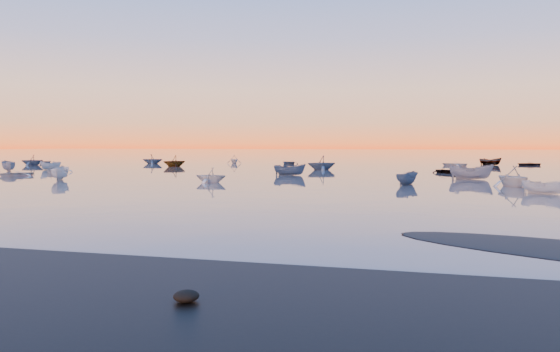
% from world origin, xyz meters
% --- Properties ---
extents(ground, '(600.00, 600.00, 0.00)m').
position_xyz_m(ground, '(0.00, 100.00, 0.00)').
color(ground, '#665B55').
rests_on(ground, ground).
extents(moored_fleet, '(124.00, 58.00, 1.20)m').
position_xyz_m(moored_fleet, '(0.00, 53.00, 0.00)').
color(moored_fleet, '#B8B8B4').
rests_on(moored_fleet, ground).
extents(boat_near_left, '(4.85, 3.27, 1.12)m').
position_xyz_m(boat_near_left, '(-28.79, 40.12, 0.00)').
color(boat_near_left, '#B8B8B4').
rests_on(boat_near_left, ground).
extents(boat_near_center, '(2.12, 4.40, 1.48)m').
position_xyz_m(boat_near_center, '(20.12, 39.87, 0.00)').
color(boat_near_center, gray).
rests_on(boat_near_center, ground).
extents(boat_near_right, '(4.13, 3.40, 1.33)m').
position_xyz_m(boat_near_right, '(22.74, 30.80, 0.00)').
color(boat_near_right, '#B8B8B4').
rests_on(boat_near_right, ground).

